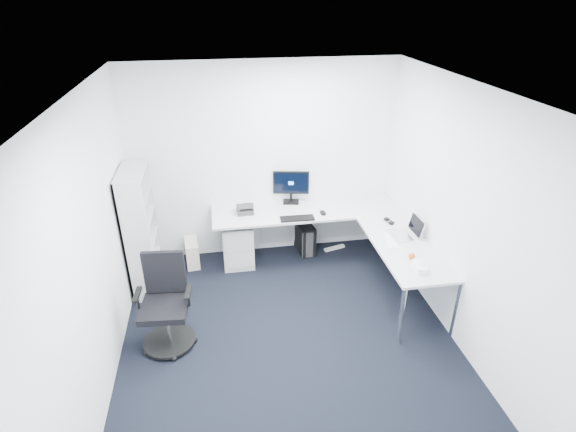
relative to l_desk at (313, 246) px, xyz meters
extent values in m
plane|color=black|center=(-0.55, -1.40, -0.38)|extent=(4.20, 4.20, 0.00)
plane|color=white|center=(-0.55, -1.40, 2.32)|extent=(4.20, 4.20, 0.00)
cube|color=white|center=(-0.55, 0.70, 0.97)|extent=(3.60, 0.02, 2.70)
cube|color=white|center=(-0.55, -3.50, 0.97)|extent=(3.60, 0.02, 2.70)
cube|color=white|center=(-2.35, -1.40, 0.97)|extent=(0.02, 4.20, 2.70)
cube|color=white|center=(1.25, -1.40, 0.97)|extent=(0.02, 4.20, 2.70)
cube|color=silver|center=(-0.98, 0.38, -0.07)|extent=(0.41, 0.51, 0.63)
cube|color=black|center=(-0.01, 0.53, -0.16)|extent=(0.26, 0.48, 0.44)
cube|color=beige|center=(-1.62, 0.44, -0.20)|extent=(0.21, 0.40, 0.36)
cube|color=white|center=(0.44, 0.49, -0.36)|extent=(0.33, 0.14, 0.04)
cube|color=black|center=(-0.20, 0.09, 0.39)|extent=(0.45, 0.17, 0.02)
cube|color=black|center=(0.16, 0.18, 0.40)|extent=(0.07, 0.10, 0.03)
cube|color=white|center=(0.80, -0.64, 0.39)|extent=(0.18, 0.41, 0.01)
sphere|color=#DF4D13|center=(0.88, -1.07, 0.42)|extent=(0.07, 0.07, 0.07)
cube|color=white|center=(0.88, -1.29, 0.42)|extent=(0.13, 0.22, 0.07)
camera|label=1|loc=(-1.19, -5.03, 3.10)|focal=28.00mm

